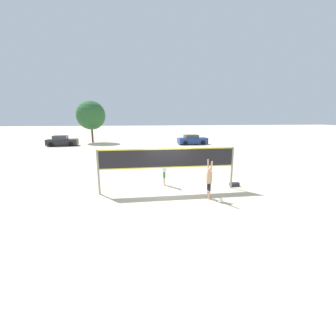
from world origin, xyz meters
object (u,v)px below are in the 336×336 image
(tree_left_cluster, at_px, (91,115))
(parked_car_near, at_px, (62,141))
(player_spiker, at_px, (209,179))
(gear_bag, at_px, (234,184))
(volleyball, at_px, (220,200))
(player_blocker, at_px, (164,167))
(parked_car_mid, at_px, (192,140))
(volleyball_net, at_px, (168,161))

(tree_left_cluster, bearing_deg, parked_car_near, -132.31)
(player_spiker, bearing_deg, gear_bag, -51.23)
(volleyball, bearing_deg, player_blocker, 125.38)
(player_blocker, relative_size, parked_car_mid, 0.47)
(player_blocker, bearing_deg, volleyball, 35.38)
(gear_bag, bearing_deg, player_blocker, 168.31)
(tree_left_cluster, bearing_deg, volleyball, -69.18)
(volleyball_net, xyz_separation_m, player_spiker, (1.85, -1.46, -0.66))
(parked_car_mid, distance_m, tree_left_cluster, 16.50)
(volleyball, relative_size, gear_bag, 0.40)
(volleyball_net, xyz_separation_m, tree_left_cluster, (-8.49, 26.12, 2.62))
(player_blocker, relative_size, tree_left_cluster, 0.32)
(tree_left_cluster, bearing_deg, player_blocker, -71.35)
(player_spiker, bearing_deg, volleyball_net, 51.64)
(volleyball, height_order, gear_bag, volleyball)
(volleyball, bearing_deg, tree_left_cluster, 110.82)
(volleyball, relative_size, parked_car_mid, 0.05)
(parked_car_mid, bearing_deg, gear_bag, -100.71)
(player_blocker, relative_size, volleyball, 9.53)
(volleyball, distance_m, parked_car_near, 28.20)
(player_spiker, distance_m, parked_car_mid, 23.27)
(parked_car_near, bearing_deg, volleyball_net, -64.90)
(player_blocker, relative_size, parked_car_near, 0.50)
(player_blocker, bearing_deg, parked_car_mid, 161.04)
(player_spiker, relative_size, player_blocker, 0.94)
(gear_bag, bearing_deg, player_spiker, -141.23)
(gear_bag, height_order, parked_car_mid, parked_car_mid)
(player_blocker, bearing_deg, gear_bag, 78.31)
(gear_bag, bearing_deg, volleyball, -127.13)
(player_spiker, distance_m, player_blocker, 3.24)
(player_blocker, bearing_deg, tree_left_cluster, -161.35)
(volleyball_net, relative_size, parked_car_near, 1.77)
(volleyball_net, relative_size, player_blocker, 3.57)
(volleyball, bearing_deg, player_spiker, 121.66)
(volleyball, distance_m, tree_left_cluster, 30.47)
(player_spiker, bearing_deg, parked_car_mid, -12.40)
(player_spiker, xyz_separation_m, volleyball, (0.39, -0.63, -0.92))
(player_blocker, distance_m, tree_left_cluster, 26.55)
(volleyball_net, distance_m, player_blocker, 1.29)
(parked_car_mid, height_order, tree_left_cluster, tree_left_cluster)
(parked_car_near, bearing_deg, parked_car_mid, -6.27)
(volleyball_net, height_order, player_spiker, volleyball_net)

